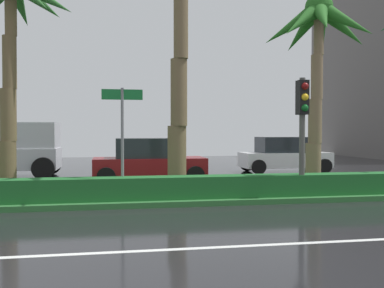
{
  "coord_description": "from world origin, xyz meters",
  "views": [
    {
      "loc": [
        0.82,
        -5.17,
        1.95
      ],
      "look_at": [
        3.87,
        11.5,
        1.5
      ],
      "focal_mm": 41.08,
      "sensor_mm": 36.0,
      "label": 1
    }
  ],
  "objects_px": {
    "traffic_signal_median_right": "(303,115)",
    "palm_tree_centre_right": "(318,37)",
    "street_name_sign": "(122,127)",
    "car_in_traffic_second": "(148,161)",
    "car_in_traffic_third": "(284,155)",
    "palm_tree_centre_left": "(11,13)"
  },
  "relations": [
    {
      "from": "palm_tree_centre_left",
      "to": "palm_tree_centre_right",
      "type": "height_order",
      "value": "palm_tree_centre_left"
    },
    {
      "from": "palm_tree_centre_right",
      "to": "car_in_traffic_second",
      "type": "xyz_separation_m",
      "value": [
        -5.24,
        3.65,
        -4.23
      ]
    },
    {
      "from": "palm_tree_centre_right",
      "to": "traffic_signal_median_right",
      "type": "xyz_separation_m",
      "value": [
        -1.37,
        -1.89,
        -2.62
      ]
    },
    {
      "from": "palm_tree_centre_left",
      "to": "traffic_signal_median_right",
      "type": "height_order",
      "value": "palm_tree_centre_left"
    },
    {
      "from": "street_name_sign",
      "to": "palm_tree_centre_right",
      "type": "bearing_deg",
      "value": 12.3
    },
    {
      "from": "palm_tree_centre_left",
      "to": "car_in_traffic_second",
      "type": "bearing_deg",
      "value": 38.92
    },
    {
      "from": "palm_tree_centre_right",
      "to": "car_in_traffic_third",
      "type": "bearing_deg",
      "value": 76.35
    },
    {
      "from": "palm_tree_centre_right",
      "to": "traffic_signal_median_right",
      "type": "relative_size",
      "value": 1.9
    },
    {
      "from": "traffic_signal_median_right",
      "to": "car_in_traffic_third",
      "type": "relative_size",
      "value": 0.77
    },
    {
      "from": "street_name_sign",
      "to": "car_in_traffic_second",
      "type": "distance_m",
      "value": 5.3
    },
    {
      "from": "traffic_signal_median_right",
      "to": "car_in_traffic_third",
      "type": "xyz_separation_m",
      "value": [
        3.05,
        8.8,
        -1.61
      ]
    },
    {
      "from": "palm_tree_centre_right",
      "to": "traffic_signal_median_right",
      "type": "bearing_deg",
      "value": -125.96
    },
    {
      "from": "traffic_signal_median_right",
      "to": "palm_tree_centre_right",
      "type": "bearing_deg",
      "value": 54.04
    },
    {
      "from": "street_name_sign",
      "to": "car_in_traffic_third",
      "type": "distance_m",
      "value": 11.61
    },
    {
      "from": "car_in_traffic_third",
      "to": "street_name_sign",
      "type": "bearing_deg",
      "value": -134.06
    },
    {
      "from": "traffic_signal_median_right",
      "to": "car_in_traffic_second",
      "type": "xyz_separation_m",
      "value": [
        -3.87,
        5.54,
        -1.61
      ]
    },
    {
      "from": "street_name_sign",
      "to": "car_in_traffic_second",
      "type": "height_order",
      "value": "street_name_sign"
    },
    {
      "from": "palm_tree_centre_left",
      "to": "car_in_traffic_second",
      "type": "relative_size",
      "value": 1.56
    },
    {
      "from": "palm_tree_centre_left",
      "to": "car_in_traffic_second",
      "type": "height_order",
      "value": "palm_tree_centre_left"
    },
    {
      "from": "car_in_traffic_third",
      "to": "palm_tree_centre_left",
      "type": "bearing_deg",
      "value": -149.05
    },
    {
      "from": "traffic_signal_median_right",
      "to": "street_name_sign",
      "type": "relative_size",
      "value": 1.11
    },
    {
      "from": "traffic_signal_median_right",
      "to": "street_name_sign",
      "type": "distance_m",
      "value": 5.01
    }
  ]
}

